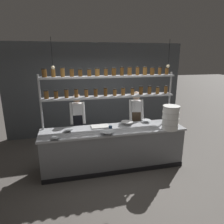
# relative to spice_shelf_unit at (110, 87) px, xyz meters

# --- Properties ---
(ground_plane) EXTENTS (40.00, 40.00, 0.00)m
(ground_plane) POSITION_rel_spice_shelf_unit_xyz_m (0.01, -0.33, -1.80)
(ground_plane) COLOR #5B5651
(back_wall) EXTENTS (5.57, 0.12, 2.87)m
(back_wall) POSITION_rel_spice_shelf_unit_xyz_m (0.01, 1.87, -0.37)
(back_wall) COLOR #4C5156
(back_wall) RESTS_ON ground_plane
(prep_counter) EXTENTS (3.17, 0.76, 0.92)m
(prep_counter) POSITION_rel_spice_shelf_unit_xyz_m (0.01, -0.33, -1.34)
(prep_counter) COLOR gray
(prep_counter) RESTS_ON ground_plane
(spice_shelf_unit) EXTENTS (3.06, 0.28, 2.25)m
(spice_shelf_unit) POSITION_rel_spice_shelf_unit_xyz_m (0.00, 0.00, 0.00)
(spice_shelf_unit) COLOR #ADAFB5
(spice_shelf_unit) RESTS_ON ground_plane
(chef_left) EXTENTS (0.36, 0.29, 1.61)m
(chef_left) POSITION_rel_spice_shelf_unit_xyz_m (-0.72, 0.34, -0.88)
(chef_left) COLOR black
(chef_left) RESTS_ON ground_plane
(chef_center) EXTENTS (0.40, 0.32, 1.63)m
(chef_center) POSITION_rel_spice_shelf_unit_xyz_m (0.74, 0.24, -0.87)
(chef_center) COLOR black
(chef_center) RESTS_ON ground_plane
(container_stack) EXTENTS (0.37, 0.37, 0.53)m
(container_stack) POSITION_rel_spice_shelf_unit_xyz_m (1.21, -0.64, -0.62)
(container_stack) COLOR white
(container_stack) RESTS_ON prep_counter
(cutting_board) EXTENTS (0.40, 0.26, 0.02)m
(cutting_board) POSITION_rel_spice_shelf_unit_xyz_m (-0.26, -0.14, -0.87)
(cutting_board) COLOR silver
(cutting_board) RESTS_ON prep_counter
(prep_bowl_near_left) EXTENTS (0.18, 0.18, 0.05)m
(prep_bowl_near_left) POSITION_rel_spice_shelf_unit_xyz_m (-1.20, -0.63, -0.86)
(prep_bowl_near_left) COLOR #B2B7BC
(prep_bowl_near_left) RESTS_ON prep_counter
(prep_bowl_center_front) EXTENTS (0.19, 0.19, 0.05)m
(prep_bowl_center_front) POSITION_rel_spice_shelf_unit_xyz_m (-0.96, -0.28, -0.86)
(prep_bowl_center_front) COLOR #B2B7BC
(prep_bowl_center_front) RESTS_ON prep_counter
(prep_bowl_center_back) EXTENTS (0.28, 0.28, 0.08)m
(prep_bowl_center_back) POSITION_rel_spice_shelf_unit_xyz_m (0.39, -0.14, -0.84)
(prep_bowl_center_back) COLOR white
(prep_bowl_center_back) RESTS_ON prep_counter
(prep_bowl_near_right) EXTENTS (0.21, 0.21, 0.06)m
(prep_bowl_near_right) POSITION_rel_spice_shelf_unit_xyz_m (0.90, -0.07, -0.85)
(prep_bowl_near_right) COLOR silver
(prep_bowl_near_right) RESTS_ON prep_counter
(prep_bowl_far_left) EXTENTS (0.29, 0.29, 0.08)m
(prep_bowl_far_left) POSITION_rel_spice_shelf_unit_xyz_m (-0.18, -0.64, -0.84)
(prep_bowl_far_left) COLOR #B2B7BC
(prep_bowl_far_left) RESTS_ON prep_counter
(serving_cup_front) EXTENTS (0.08, 0.08, 0.10)m
(serving_cup_front) POSITION_rel_spice_shelf_unit_xyz_m (-0.07, -0.40, -0.83)
(serving_cup_front) COLOR #334C70
(serving_cup_front) RESTS_ON prep_counter
(pendant_light_row) EXTENTS (2.47, 0.07, 0.59)m
(pendant_light_row) POSITION_rel_spice_shelf_unit_xyz_m (0.02, -0.33, 0.49)
(pendant_light_row) COLOR black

